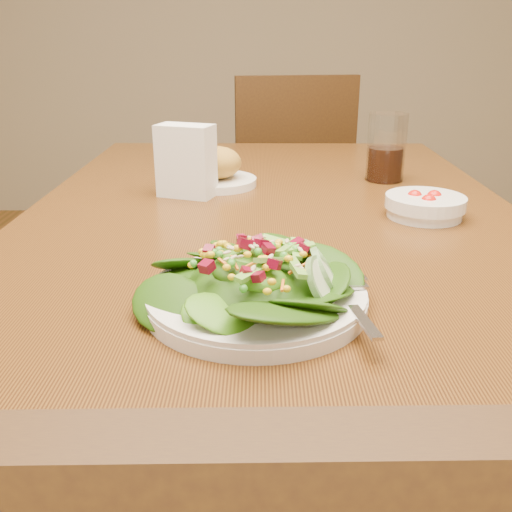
% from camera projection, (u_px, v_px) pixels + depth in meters
% --- Properties ---
extents(dining_table, '(0.90, 1.40, 0.75)m').
position_uv_depth(dining_table, '(273.00, 266.00, 1.05)').
color(dining_table, brown).
rests_on(dining_table, ground_plane).
extents(chair_far, '(0.49, 0.49, 0.93)m').
position_uv_depth(chair_far, '(287.00, 196.00, 2.10)').
color(chair_far, black).
rests_on(chair_far, ground_plane).
extents(salad_plate, '(0.26, 0.26, 0.08)m').
position_uv_depth(salad_plate, '(264.00, 285.00, 0.66)').
color(salad_plate, white).
rests_on(salad_plate, dining_table).
extents(bread_plate, '(0.16, 0.16, 0.08)m').
position_uv_depth(bread_plate, '(217.00, 170.00, 1.19)').
color(bread_plate, white).
rests_on(bread_plate, dining_table).
extents(tomato_bowl, '(0.14, 0.14, 0.05)m').
position_uv_depth(tomato_bowl, '(425.00, 206.00, 0.99)').
color(tomato_bowl, white).
rests_on(tomato_bowl, dining_table).
extents(drinking_glass, '(0.08, 0.08, 0.14)m').
position_uv_depth(drinking_glass, '(386.00, 152.00, 1.23)').
color(drinking_glass, silver).
rests_on(drinking_glass, dining_table).
extents(napkin_holder, '(0.12, 0.09, 0.14)m').
position_uv_depth(napkin_holder, '(186.00, 159.00, 1.10)').
color(napkin_holder, white).
rests_on(napkin_holder, dining_table).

